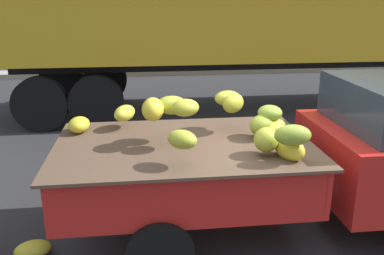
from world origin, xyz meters
name	(u,v)px	position (x,y,z in m)	size (l,w,h in m)	color
ground	(272,238)	(0.00, 0.00, 0.00)	(220.00, 220.00, 0.00)	#28282B
curb_strip	(182,71)	(0.00, 10.25, 0.08)	(80.00, 0.80, 0.16)	gray
pickup_truck	(349,153)	(0.91, 0.22, 0.89)	(4.78, 1.79, 1.70)	#B21E19
fallen_banana_bunch_near_tailgate	(33,249)	(-2.55, -0.03, 0.09)	(0.37, 0.24, 0.17)	gold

